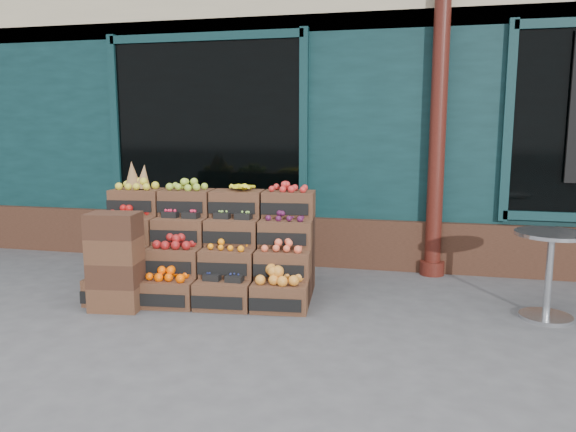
# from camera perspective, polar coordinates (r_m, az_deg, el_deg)

# --- Properties ---
(ground) EXTENTS (60.00, 60.00, 0.00)m
(ground) POSITION_cam_1_polar(r_m,az_deg,el_deg) (4.93, 0.38, -11.18)
(ground) COLOR #464649
(ground) RESTS_ON ground
(shop_facade) EXTENTS (12.00, 6.24, 4.80)m
(shop_facade) POSITION_cam_1_polar(r_m,az_deg,el_deg) (9.69, 7.42, 13.16)
(shop_facade) COLOR #0C292B
(shop_facade) RESTS_ON ground
(crate_display) EXTENTS (2.25, 1.27, 1.35)m
(crate_display) POSITION_cam_1_polar(r_m,az_deg,el_deg) (5.82, -8.26, -3.81)
(crate_display) COLOR #4C2E1E
(crate_display) RESTS_ON ground
(spare_crates) EXTENTS (0.50, 0.37, 0.92)m
(spare_crates) POSITION_cam_1_polar(r_m,az_deg,el_deg) (5.48, -17.14, -4.45)
(spare_crates) COLOR #4C2E1E
(spare_crates) RESTS_ON ground
(bistro_table) EXTENTS (0.63, 0.63, 0.79)m
(bistro_table) POSITION_cam_1_polar(r_m,az_deg,el_deg) (5.50, 25.04, -4.53)
(bistro_table) COLOR silver
(bistro_table) RESTS_ON ground
(shopkeeper) EXTENTS (0.79, 0.60, 1.95)m
(shopkeeper) POSITION_cam_1_polar(r_m,az_deg,el_deg) (7.91, -8.45, 3.74)
(shopkeeper) COLOR #154B1A
(shopkeeper) RESTS_ON ground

